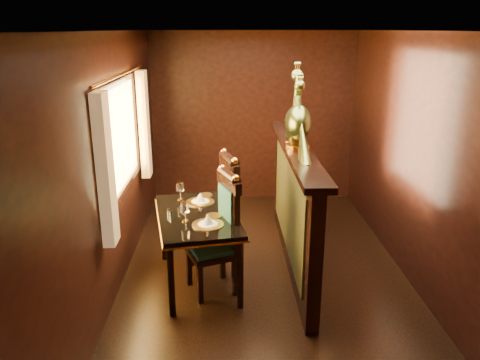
{
  "coord_description": "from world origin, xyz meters",
  "views": [
    {
      "loc": [
        -0.4,
        -4.4,
        2.52
      ],
      "look_at": [
        -0.26,
        0.33,
        0.99
      ],
      "focal_mm": 35.0,
      "sensor_mm": 36.0,
      "label": 1
    }
  ],
  "objects_px": {
    "dining_table": "(197,220)",
    "chair_left": "(222,229)",
    "chair_right": "(222,211)",
    "peacock_right": "(296,108)",
    "peacock_left": "(299,107)"
  },
  "relations": [
    {
      "from": "dining_table",
      "to": "chair_right",
      "type": "distance_m",
      "value": 0.35
    },
    {
      "from": "peacock_left",
      "to": "peacock_right",
      "type": "distance_m",
      "value": 0.21
    },
    {
      "from": "chair_left",
      "to": "peacock_left",
      "type": "relative_size",
      "value": 1.48
    },
    {
      "from": "chair_right",
      "to": "peacock_right",
      "type": "height_order",
      "value": "peacock_right"
    },
    {
      "from": "dining_table",
      "to": "chair_left",
      "type": "xyz_separation_m",
      "value": [
        0.25,
        -0.14,
        -0.04
      ]
    },
    {
      "from": "peacock_left",
      "to": "chair_left",
      "type": "bearing_deg",
      "value": -153.65
    },
    {
      "from": "dining_table",
      "to": "chair_left",
      "type": "distance_m",
      "value": 0.29
    },
    {
      "from": "chair_left",
      "to": "peacock_right",
      "type": "height_order",
      "value": "peacock_right"
    },
    {
      "from": "peacock_right",
      "to": "dining_table",
      "type": "bearing_deg",
      "value": -156.47
    },
    {
      "from": "chair_right",
      "to": "peacock_left",
      "type": "bearing_deg",
      "value": -15.16
    },
    {
      "from": "dining_table",
      "to": "peacock_right",
      "type": "bearing_deg",
      "value": 12.68
    },
    {
      "from": "dining_table",
      "to": "chair_right",
      "type": "relative_size",
      "value": 1.07
    },
    {
      "from": "chair_left",
      "to": "peacock_left",
      "type": "xyz_separation_m",
      "value": [
        0.77,
        0.38,
        1.13
      ]
    },
    {
      "from": "peacock_right",
      "to": "chair_right",
      "type": "bearing_deg",
      "value": -164.48
    },
    {
      "from": "dining_table",
      "to": "peacock_left",
      "type": "xyz_separation_m",
      "value": [
        1.03,
        0.25,
        1.1
      ]
    }
  ]
}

